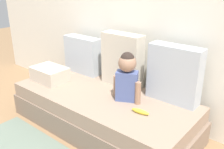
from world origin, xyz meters
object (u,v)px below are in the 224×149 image
couch (102,111)px  throw_pillow_center (122,60)px  throw_pillow_right (174,74)px  throw_pillow_left (83,55)px  toddler (127,75)px  folded_blanket (50,74)px  banana (140,111)px

couch → throw_pillow_center: size_ratio=3.44×
throw_pillow_center → throw_pillow_right: size_ratio=1.05×
throw_pillow_center → throw_pillow_right: 0.61m
throw_pillow_left → toddler: size_ratio=1.02×
throw_pillow_center → throw_pillow_right: (0.61, 0.00, -0.01)m
couch → folded_blanket: folded_blanket is taller
couch → banana: (0.51, -0.07, 0.21)m
throw_pillow_right → banana: 0.49m
folded_blanket → toddler: bearing=10.0°
throw_pillow_left → banana: throw_pillow_left is taller
throw_pillow_right → banana: bearing=-103.3°
throw_pillow_right → toddler: (-0.35, -0.27, -0.02)m
couch → toddler: size_ratio=4.09×
toddler → throw_pillow_center: bearing=134.3°
throw_pillow_left → throw_pillow_center: size_ratio=0.86×
throw_pillow_center → throw_pillow_right: bearing=0.0°
couch → throw_pillow_center: (0.00, 0.33, 0.48)m
couch → throw_pillow_center: bearing=90.0°
throw_pillow_left → couch: bearing=-28.5°
throw_pillow_left → banana: (1.13, -0.41, -0.20)m
banana → couch: bearing=171.8°
throw_pillow_center → banana: 0.71m
toddler → banana: 0.37m
throw_pillow_left → banana: bearing=-19.9°
throw_pillow_left → throw_pillow_right: size_ratio=0.90×
couch → toddler: bearing=13.5°
couch → throw_pillow_left: 0.81m
throw_pillow_center → throw_pillow_right: throw_pillow_center is taller
banana → folded_blanket: 1.22m
couch → folded_blanket: 0.76m
folded_blanket → couch: bearing=8.7°
toddler → throw_pillow_left: bearing=162.9°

